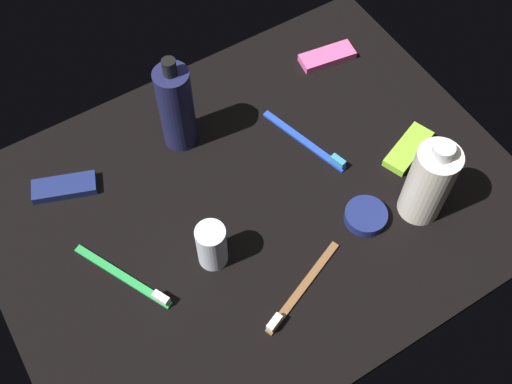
{
  "coord_description": "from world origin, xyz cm",
  "views": [
    {
      "loc": [
        27.05,
        43.74,
        87.96
      ],
      "look_at": [
        0.0,
        0.0,
        3.0
      ],
      "focal_mm": 43.72,
      "sensor_mm": 36.0,
      "label": 1
    }
  ],
  "objects_px": {
    "toothbrush_green": "(128,279)",
    "snack_bar_navy": "(64,187)",
    "cream_tin_left": "(366,216)",
    "toothbrush_blue": "(309,143)",
    "toothbrush_brown": "(299,291)",
    "snack_bar_lime": "(408,149)",
    "bodywash_bottle": "(429,182)",
    "lotion_bottle": "(176,107)",
    "deodorant_stick": "(212,245)",
    "snack_bar_pink": "(327,57)"
  },
  "relations": [
    {
      "from": "lotion_bottle",
      "to": "snack_bar_navy",
      "type": "xyz_separation_m",
      "value": [
        0.21,
        -0.01,
        -0.08
      ]
    },
    {
      "from": "snack_bar_navy",
      "to": "cream_tin_left",
      "type": "height_order",
      "value": "cream_tin_left"
    },
    {
      "from": "deodorant_stick",
      "to": "cream_tin_left",
      "type": "xyz_separation_m",
      "value": [
        -0.24,
        0.07,
        -0.03
      ]
    },
    {
      "from": "toothbrush_brown",
      "to": "snack_bar_navy",
      "type": "xyz_separation_m",
      "value": [
        0.23,
        -0.36,
        0.0
      ]
    },
    {
      "from": "bodywash_bottle",
      "to": "snack_bar_lime",
      "type": "xyz_separation_m",
      "value": [
        -0.06,
        -0.1,
        -0.07
      ]
    },
    {
      "from": "toothbrush_blue",
      "to": "cream_tin_left",
      "type": "relative_size",
      "value": 2.58
    },
    {
      "from": "snack_bar_lime",
      "to": "bodywash_bottle",
      "type": "bearing_deg",
      "value": 39.28
    },
    {
      "from": "snack_bar_lime",
      "to": "snack_bar_pink",
      "type": "height_order",
      "value": "same"
    },
    {
      "from": "lotion_bottle",
      "to": "toothbrush_brown",
      "type": "relative_size",
      "value": 1.13
    },
    {
      "from": "toothbrush_blue",
      "to": "snack_bar_navy",
      "type": "distance_m",
      "value": 0.42
    },
    {
      "from": "snack_bar_pink",
      "to": "toothbrush_green",
      "type": "bearing_deg",
      "value": 31.01
    },
    {
      "from": "snack_bar_pink",
      "to": "cream_tin_left",
      "type": "xyz_separation_m",
      "value": [
        0.15,
        0.31,
        0.0
      ]
    },
    {
      "from": "toothbrush_brown",
      "to": "snack_bar_pink",
      "type": "xyz_separation_m",
      "value": [
        -0.31,
        -0.36,
        0.0
      ]
    },
    {
      "from": "bodywash_bottle",
      "to": "cream_tin_left",
      "type": "xyz_separation_m",
      "value": [
        0.09,
        -0.03,
        -0.07
      ]
    },
    {
      "from": "deodorant_stick",
      "to": "toothbrush_green",
      "type": "distance_m",
      "value": 0.14
    },
    {
      "from": "deodorant_stick",
      "to": "toothbrush_green",
      "type": "bearing_deg",
      "value": -15.33
    },
    {
      "from": "toothbrush_blue",
      "to": "lotion_bottle",
      "type": "bearing_deg",
      "value": -35.55
    },
    {
      "from": "toothbrush_green",
      "to": "cream_tin_left",
      "type": "bearing_deg",
      "value": 164.38
    },
    {
      "from": "toothbrush_blue",
      "to": "snack_bar_lime",
      "type": "bearing_deg",
      "value": 143.79
    },
    {
      "from": "toothbrush_green",
      "to": "toothbrush_blue",
      "type": "distance_m",
      "value": 0.38
    },
    {
      "from": "bodywash_bottle",
      "to": "lotion_bottle",
      "type": "bearing_deg",
      "value": -51.24
    },
    {
      "from": "snack_bar_lime",
      "to": "snack_bar_pink",
      "type": "relative_size",
      "value": 1.0
    },
    {
      "from": "toothbrush_blue",
      "to": "cream_tin_left",
      "type": "bearing_deg",
      "value": 88.37
    },
    {
      "from": "deodorant_stick",
      "to": "cream_tin_left",
      "type": "relative_size",
      "value": 1.27
    },
    {
      "from": "toothbrush_green",
      "to": "snack_bar_lime",
      "type": "height_order",
      "value": "toothbrush_green"
    },
    {
      "from": "toothbrush_green",
      "to": "snack_bar_navy",
      "type": "height_order",
      "value": "toothbrush_green"
    },
    {
      "from": "snack_bar_lime",
      "to": "cream_tin_left",
      "type": "relative_size",
      "value": 1.52
    },
    {
      "from": "toothbrush_blue",
      "to": "snack_bar_lime",
      "type": "height_order",
      "value": "toothbrush_blue"
    },
    {
      "from": "lotion_bottle",
      "to": "snack_bar_pink",
      "type": "xyz_separation_m",
      "value": [
        -0.32,
        -0.02,
        -0.08
      ]
    },
    {
      "from": "snack_bar_lime",
      "to": "cream_tin_left",
      "type": "distance_m",
      "value": 0.16
    },
    {
      "from": "toothbrush_blue",
      "to": "deodorant_stick",
      "type": "bearing_deg",
      "value": 22.14
    },
    {
      "from": "cream_tin_left",
      "to": "snack_bar_navy",
      "type": "bearing_deg",
      "value": -38.19
    },
    {
      "from": "deodorant_stick",
      "to": "toothbrush_brown",
      "type": "distance_m",
      "value": 0.15
    },
    {
      "from": "snack_bar_navy",
      "to": "snack_bar_lime",
      "type": "distance_m",
      "value": 0.58
    },
    {
      "from": "snack_bar_pink",
      "to": "lotion_bottle",
      "type": "bearing_deg",
      "value": 11.93
    },
    {
      "from": "snack_bar_navy",
      "to": "snack_bar_lime",
      "type": "relative_size",
      "value": 1.0
    },
    {
      "from": "bodywash_bottle",
      "to": "snack_bar_navy",
      "type": "height_order",
      "value": "bodywash_bottle"
    },
    {
      "from": "toothbrush_green",
      "to": "snack_bar_pink",
      "type": "bearing_deg",
      "value": -157.75
    },
    {
      "from": "toothbrush_blue",
      "to": "toothbrush_brown",
      "type": "bearing_deg",
      "value": 52.8
    },
    {
      "from": "snack_bar_lime",
      "to": "toothbrush_brown",
      "type": "bearing_deg",
      "value": 0.72
    },
    {
      "from": "bodywash_bottle",
      "to": "snack_bar_pink",
      "type": "relative_size",
      "value": 1.64
    },
    {
      "from": "snack_bar_navy",
      "to": "toothbrush_blue",
      "type": "bearing_deg",
      "value": -178.51
    },
    {
      "from": "toothbrush_blue",
      "to": "snack_bar_pink",
      "type": "xyz_separation_m",
      "value": [
        -0.14,
        -0.15,
        0.0
      ]
    },
    {
      "from": "snack_bar_lime",
      "to": "deodorant_stick",
      "type": "bearing_deg",
      "value": -20.55
    },
    {
      "from": "cream_tin_left",
      "to": "snack_bar_pink",
      "type": "bearing_deg",
      "value": -114.99
    },
    {
      "from": "snack_bar_navy",
      "to": "cream_tin_left",
      "type": "bearing_deg",
      "value": 162.5
    },
    {
      "from": "bodywash_bottle",
      "to": "toothbrush_brown",
      "type": "xyz_separation_m",
      "value": [
        0.25,
        0.02,
        -0.07
      ]
    },
    {
      "from": "snack_bar_navy",
      "to": "lotion_bottle",
      "type": "bearing_deg",
      "value": -161.53
    },
    {
      "from": "snack_bar_navy",
      "to": "toothbrush_brown",
      "type": "bearing_deg",
      "value": 143.31
    },
    {
      "from": "deodorant_stick",
      "to": "snack_bar_pink",
      "type": "bearing_deg",
      "value": -147.57
    }
  ]
}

